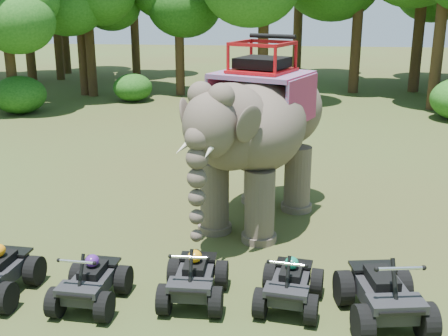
# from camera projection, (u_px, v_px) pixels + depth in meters

# --- Properties ---
(ground) EXTENTS (110.00, 110.00, 0.00)m
(ground) POSITION_uv_depth(u_px,v_px,m) (218.00, 271.00, 11.76)
(ground) COLOR #47381E
(ground) RESTS_ON ground
(elephant) EXTENTS (4.36, 5.99, 4.61)m
(elephant) POSITION_uv_depth(u_px,v_px,m) (259.00, 133.00, 13.78)
(elephant) COLOR #4E4439
(elephant) RESTS_ON ground
(atv_1) EXTENTS (1.23, 1.62, 1.15)m
(atv_1) POSITION_uv_depth(u_px,v_px,m) (90.00, 276.00, 10.36)
(atv_1) COLOR black
(atv_1) RESTS_ON ground
(atv_2) EXTENTS (1.18, 1.61, 1.18)m
(atv_2) POSITION_uv_depth(u_px,v_px,m) (194.00, 272.00, 10.49)
(atv_2) COLOR black
(atv_2) RESTS_ON ground
(atv_3) EXTENTS (1.33, 1.69, 1.14)m
(atv_3) POSITION_uv_depth(u_px,v_px,m) (290.00, 278.00, 10.29)
(atv_3) COLOR black
(atv_3) RESTS_ON ground
(atv_4) EXTENTS (1.64, 2.05, 1.37)m
(atv_4) POSITION_uv_depth(u_px,v_px,m) (384.00, 286.00, 9.80)
(atv_4) COLOR black
(atv_4) RESTS_ON ground
(tree_0) EXTENTS (6.36, 6.36, 9.09)m
(tree_0) POSITION_uv_depth(u_px,v_px,m) (264.00, 15.00, 29.67)
(tree_0) COLOR #195114
(tree_0) RESTS_ON ground
(tree_1) EXTENTS (6.93, 6.93, 9.90)m
(tree_1) POSITION_uv_depth(u_px,v_px,m) (359.00, 6.00, 31.88)
(tree_1) COLOR #195114
(tree_1) RESTS_ON ground
(tree_2) EXTENTS (6.04, 6.04, 8.62)m
(tree_2) POSITION_uv_depth(u_px,v_px,m) (441.00, 22.00, 27.14)
(tree_2) COLOR #195114
(tree_2) RESTS_ON ground
(tree_23) EXTENTS (4.64, 4.64, 6.62)m
(tree_23) POSITION_uv_depth(u_px,v_px,m) (8.00, 44.00, 26.77)
(tree_23) COLOR #195114
(tree_23) RESTS_ON ground
(tree_24) EXTENTS (5.33, 5.33, 7.61)m
(tree_24) POSITION_uv_depth(u_px,v_px,m) (89.00, 28.00, 31.08)
(tree_24) COLOR #195114
(tree_24) RESTS_ON ground
(tree_25) EXTENTS (5.14, 5.14, 7.34)m
(tree_25) POSITION_uv_depth(u_px,v_px,m) (179.00, 30.00, 31.47)
(tree_25) COLOR #195114
(tree_25) RESTS_ON ground
(tree_28) EXTENTS (6.36, 6.36, 9.09)m
(tree_28) POSITION_uv_depth(u_px,v_px,m) (134.00, 10.00, 38.34)
(tree_28) COLOR #195114
(tree_28) RESTS_ON ground
(tree_30) EXTENTS (5.80, 5.80, 8.28)m
(tree_30) POSITION_uv_depth(u_px,v_px,m) (63.00, 15.00, 40.30)
(tree_30) COLOR #195114
(tree_30) RESTS_ON ground
(tree_32) EXTENTS (6.02, 6.02, 8.61)m
(tree_32) POSITION_uv_depth(u_px,v_px,m) (442.00, 15.00, 36.65)
(tree_32) COLOR #195114
(tree_32) RESTS_ON ground
(tree_35) EXTENTS (5.87, 5.87, 8.39)m
(tree_35) POSITION_uv_depth(u_px,v_px,m) (56.00, 16.00, 37.27)
(tree_35) COLOR #195114
(tree_35) RESTS_ON ground
(tree_40) EXTENTS (7.26, 7.26, 10.37)m
(tree_40) POSITION_uv_depth(u_px,v_px,m) (25.00, 1.00, 36.23)
(tree_40) COLOR #195114
(tree_40) RESTS_ON ground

